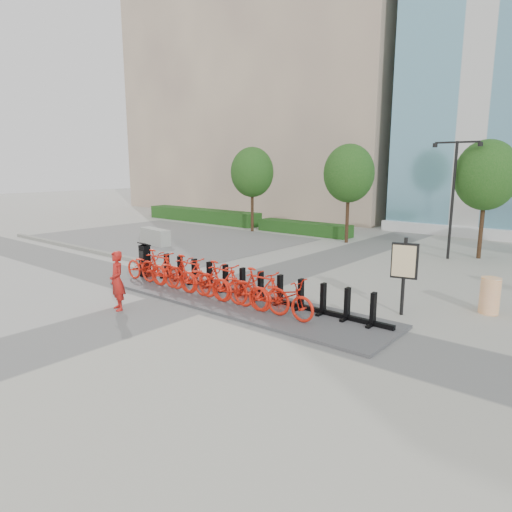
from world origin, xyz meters
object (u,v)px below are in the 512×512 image
Objects in this scene: jersey_barrier at (155,237)px; map_sign at (404,264)px; bike_0 at (146,267)px; worker_red at (117,281)px; construction_barrel at (490,296)px; kiosk at (145,260)px.

jersey_barrier is 1.00× the size of map_sign.
worker_red is at bearing -142.92° from bike_0.
bike_0 reaches higher than construction_barrel.
bike_0 is 8.44m from map_sign.
bike_0 reaches higher than jersey_barrier.
map_sign reaches higher than jersey_barrier.
kiosk is 3.59m from worker_red.
construction_barrel is 0.47× the size of jersey_barrier.
jersey_barrier is at bearing 175.91° from construction_barrel.
bike_0 is at bearing 144.70° from worker_red.
worker_red is 7.89m from map_sign.
kiosk is 8.94m from map_sign.
bike_0 is 8.05m from jersey_barrier.
jersey_barrier is at bearing 154.61° from map_sign.
worker_red is at bearing -34.93° from jersey_barrier.
worker_red reaches higher than construction_barrel.
construction_barrel is 0.47× the size of map_sign.
bike_0 is 0.95× the size of map_sign.
construction_barrel is at bearing 27.97° from map_sign.
construction_barrel is 16.05m from jersey_barrier.
worker_red is 1.67× the size of construction_barrel.
construction_barrel is at bearing -67.70° from bike_0.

